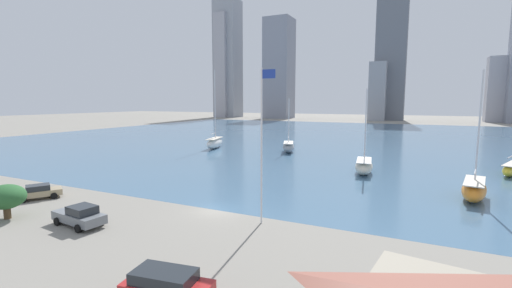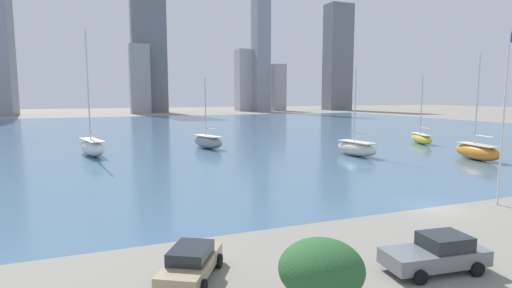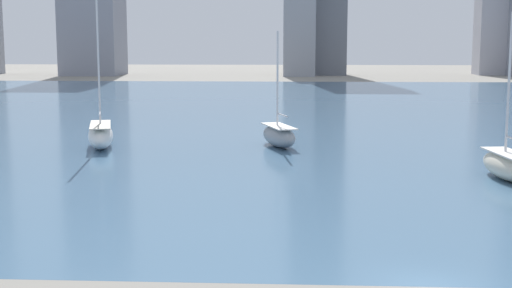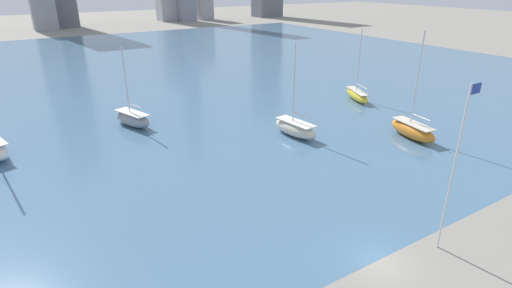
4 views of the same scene
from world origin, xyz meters
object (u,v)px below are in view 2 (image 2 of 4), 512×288
(flag_pole, at_px, (504,113))
(sailboat_gray, at_px, (208,142))
(parked_pickup_gray, at_px, (437,253))
(sailboat_orange, at_px, (477,151))
(sailboat_yellow, at_px, (421,138))
(sailboat_cream, at_px, (356,148))
(parked_sedan_tan, at_px, (191,262))
(sailboat_white, at_px, (92,147))

(flag_pole, xyz_separation_m, sailboat_gray, (-11.92, 38.89, -5.78))
(parked_pickup_gray, bearing_deg, sailboat_orange, 133.38)
(sailboat_gray, relative_size, sailboat_orange, 0.81)
(sailboat_yellow, bearing_deg, sailboat_gray, -169.86)
(flag_pole, height_order, sailboat_gray, flag_pole)
(sailboat_yellow, bearing_deg, sailboat_orange, -90.11)
(sailboat_gray, bearing_deg, flag_pole, -91.94)
(sailboat_orange, bearing_deg, flag_pole, -128.09)
(sailboat_cream, height_order, parked_sedan_tan, sailboat_cream)
(sailboat_orange, xyz_separation_m, parked_sedan_tan, (-40.76, -19.23, -0.34))
(sailboat_orange, bearing_deg, sailboat_white, 163.26)
(flag_pole, bearing_deg, parked_pickup_gray, -152.28)
(sailboat_white, bearing_deg, sailboat_cream, -36.45)
(parked_pickup_gray, bearing_deg, sailboat_yellow, 143.05)
(sailboat_gray, distance_m, sailboat_orange, 36.96)
(flag_pole, relative_size, sailboat_white, 0.76)
(sailboat_yellow, relative_size, parked_pickup_gray, 2.29)
(parked_pickup_gray, relative_size, parked_sedan_tan, 1.09)
(parked_pickup_gray, bearing_deg, flag_pole, 124.09)
(sailboat_gray, bearing_deg, parked_sedan_tan, -124.75)
(sailboat_gray, height_order, sailboat_yellow, sailboat_yellow)
(sailboat_cream, height_order, sailboat_orange, sailboat_orange)
(sailboat_yellow, distance_m, parked_sedan_tan, 58.86)
(flag_pole, bearing_deg, sailboat_orange, 42.97)
(sailboat_white, height_order, parked_pickup_gray, sailboat_white)
(flag_pole, xyz_separation_m, parked_pickup_gray, (-13.14, -6.90, -6.01))
(sailboat_white, bearing_deg, parked_sedan_tan, -98.36)
(flag_pole, xyz_separation_m, sailboat_white, (-28.34, 37.43, -5.63))
(sailboat_orange, height_order, sailboat_white, sailboat_white)
(parked_sedan_tan, bearing_deg, flag_pole, 38.88)
(sailboat_white, distance_m, parked_pickup_gray, 46.87)
(sailboat_cream, height_order, sailboat_yellow, sailboat_cream)
(flag_pole, relative_size, parked_sedan_tan, 2.76)
(parked_sedan_tan, bearing_deg, sailboat_gray, 104.72)
(parked_sedan_tan, bearing_deg, sailboat_yellow, 67.25)
(flag_pole, bearing_deg, sailboat_yellow, 53.73)
(sailboat_orange, bearing_deg, sailboat_gray, 150.07)
(sailboat_gray, height_order, parked_pickup_gray, sailboat_gray)
(flag_pole, distance_m, sailboat_orange, 23.75)
(sailboat_yellow, distance_m, sailboat_orange, 17.23)
(sailboat_orange, xyz_separation_m, parked_pickup_gray, (-30.00, -22.61, -0.26))
(sailboat_orange, bearing_deg, parked_sedan_tan, -145.81)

